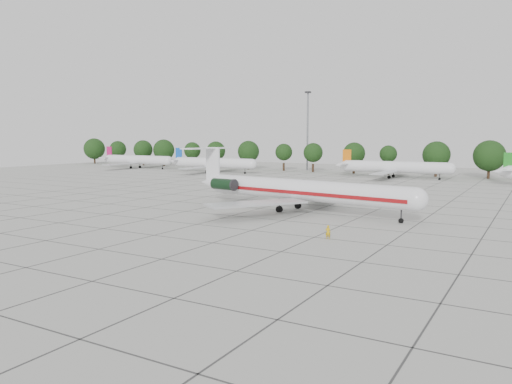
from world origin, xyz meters
TOP-DOWN VIEW (x-y plane):
  - ground at (0.00, 0.00)m, footprint 260.00×260.00m
  - apron_joints at (0.00, 15.00)m, footprint 170.00×170.00m
  - main_airliner at (5.26, 8.41)m, footprint 39.12×30.56m
  - ground_crew at (17.66, -8.20)m, footprint 0.62×0.48m
  - bg_airliner_a at (-84.52, 70.52)m, footprint 28.24×27.20m
  - bg_airliner_b at (-50.22, 67.25)m, footprint 28.24×27.20m
  - bg_airliner_c at (3.19, 74.32)m, footprint 28.24×27.20m
  - tree_line at (-11.68, 85.00)m, footprint 249.86×8.44m
  - floodlight_mast at (-30.00, 92.00)m, footprint 1.60×1.60m

SIDE VIEW (x-z plane):
  - ground at x=0.00m, z-range 0.00..0.00m
  - apron_joints at x=0.00m, z-range 0.00..0.02m
  - ground_crew at x=17.66m, z-range 0.00..1.53m
  - bg_airliner_a at x=-84.52m, z-range -0.79..6.61m
  - bg_airliner_b at x=-50.22m, z-range -0.79..6.61m
  - bg_airliner_c at x=3.19m, z-range -0.79..6.61m
  - main_airliner at x=5.26m, z-range -1.35..7.87m
  - tree_line at x=-11.68m, z-range 0.87..11.09m
  - floodlight_mast at x=-30.00m, z-range 1.56..27.01m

